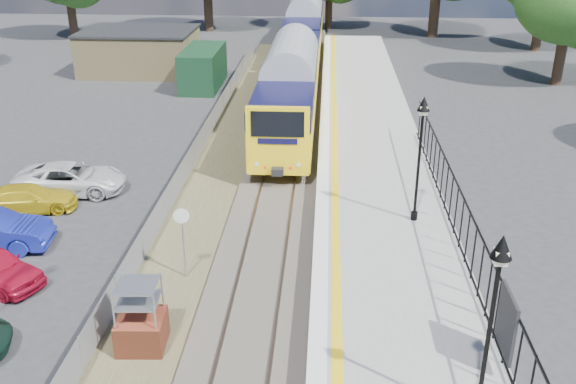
# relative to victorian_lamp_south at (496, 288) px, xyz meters

# --- Properties ---
(ground) EXTENTS (120.00, 120.00, 0.00)m
(ground) POSITION_rel_victorian_lamp_south_xyz_m (-5.50, 4.00, -4.30)
(ground) COLOR #2D2D30
(ground) RESTS_ON ground
(track_bed) EXTENTS (5.90, 80.00, 0.29)m
(track_bed) POSITION_rel_victorian_lamp_south_xyz_m (-5.97, 13.67, -4.21)
(track_bed) COLOR #473F38
(track_bed) RESTS_ON ground
(platform) EXTENTS (5.00, 70.00, 0.90)m
(platform) POSITION_rel_victorian_lamp_south_xyz_m (-1.30, 12.00, -3.85)
(platform) COLOR gray
(platform) RESTS_ON ground
(platform_edge) EXTENTS (0.90, 70.00, 0.01)m
(platform_edge) POSITION_rel_victorian_lamp_south_xyz_m (-3.36, 12.00, -3.39)
(platform_edge) COLOR silver
(platform_edge) RESTS_ON platform
(victorian_lamp_south) EXTENTS (0.44, 0.44, 4.60)m
(victorian_lamp_south) POSITION_rel_victorian_lamp_south_xyz_m (0.00, 0.00, 0.00)
(victorian_lamp_south) COLOR black
(victorian_lamp_south) RESTS_ON platform
(victorian_lamp_north) EXTENTS (0.44, 0.44, 4.60)m
(victorian_lamp_north) POSITION_rel_victorian_lamp_south_xyz_m (-0.20, 10.00, 0.00)
(victorian_lamp_north) COLOR black
(victorian_lamp_north) RESTS_ON platform
(palisade_fence) EXTENTS (0.12, 26.00, 2.00)m
(palisade_fence) POSITION_rel_victorian_lamp_south_xyz_m (1.05, 6.24, -2.46)
(palisade_fence) COLOR black
(palisade_fence) RESTS_ON platform
(wire_fence) EXTENTS (0.06, 52.00, 1.20)m
(wire_fence) POSITION_rel_victorian_lamp_south_xyz_m (-9.70, 16.00, -3.70)
(wire_fence) COLOR #999EA3
(wire_fence) RESTS_ON ground
(outbuilding) EXTENTS (10.80, 10.10, 3.12)m
(outbuilding) POSITION_rel_victorian_lamp_south_xyz_m (-16.41, 35.21, -2.78)
(outbuilding) COLOR tan
(outbuilding) RESTS_ON ground
(train) EXTENTS (2.82, 40.83, 3.51)m
(train) POSITION_rel_victorian_lamp_south_xyz_m (-5.50, 34.80, -1.96)
(train) COLOR yellow
(train) RESTS_ON ground
(brick_plinth) EXTENTS (1.36, 1.36, 2.08)m
(brick_plinth) POSITION_rel_victorian_lamp_south_xyz_m (-8.43, 3.23, -3.30)
(brick_plinth) COLOR brown
(brick_plinth) RESTS_ON ground
(speed_sign) EXTENTS (0.52, 0.13, 2.57)m
(speed_sign) POSITION_rel_victorian_lamp_south_xyz_m (-8.00, 6.92, -2.57)
(speed_sign) COLOR #999EA3
(speed_sign) RESTS_ON ground
(car_yellow) EXTENTS (4.05, 2.43, 1.10)m
(car_yellow) POSITION_rel_victorian_lamp_south_xyz_m (-15.41, 11.66, -3.75)
(car_yellow) COLOR gold
(car_yellow) RESTS_ON ground
(car_white) EXTENTS (4.80, 2.47, 1.30)m
(car_white) POSITION_rel_victorian_lamp_south_xyz_m (-14.39, 13.59, -3.65)
(car_white) COLOR silver
(car_white) RESTS_ON ground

